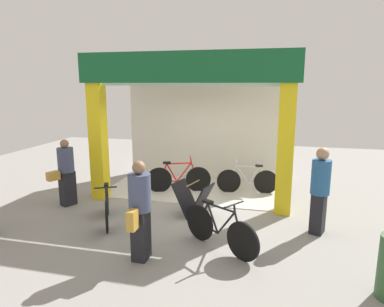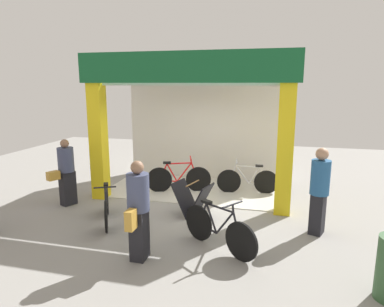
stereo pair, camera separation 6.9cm
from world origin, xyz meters
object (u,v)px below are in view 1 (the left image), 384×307
Objects in this scene: pedestrian_3 at (320,189)px; bicycle_inside_0 at (247,180)px; bicycle_parked_0 at (220,229)px; bicycle_parked_1 at (107,207)px; pedestrian_1 at (66,172)px; pedestrian_0 at (140,210)px; bicycle_inside_1 at (179,178)px; sandwich_board_sign at (193,199)px.

bicycle_inside_0 is at bearing 125.21° from pedestrian_3.
pedestrian_3 reaches higher than bicycle_parked_0.
bicycle_parked_1 is 0.89× the size of pedestrian_1.
bicycle_inside_0 is 1.00× the size of pedestrian_1.
pedestrian_1 is (-4.17, -1.95, 0.48)m from bicycle_inside_0.
bicycle_inside_0 is 0.94× the size of pedestrian_3.
pedestrian_0 is 3.49m from pedestrian_3.
bicycle_inside_1 is 3.88m from pedestrian_3.
bicycle_inside_0 reaches higher than bicycle_parked_1.
pedestrian_1 is at bearing 143.35° from pedestrian_0.
pedestrian_1 reaches higher than bicycle_parked_0.
bicycle_inside_1 is 0.98× the size of pedestrian_3.
bicycle_parked_0 is at bearing -59.80° from sandwich_board_sign.
bicycle_inside_0 reaches higher than sandwich_board_sign.
bicycle_inside_1 is at bearing 34.69° from pedestrian_1.
bicycle_inside_0 is 2.73m from pedestrian_3.
bicycle_inside_1 is 1.04× the size of pedestrian_1.
sandwich_board_sign is at bearing -118.76° from bicycle_inside_0.
pedestrian_0 is (-0.40, -2.06, 0.50)m from sandwich_board_sign.
pedestrian_3 reaches higher than pedestrian_1.
pedestrian_3 reaches higher than bicycle_inside_1.
bicycle_parked_0 is (-0.23, -3.32, 0.02)m from bicycle_inside_0.
bicycle_inside_0 is 4.26m from pedestrian_0.
bicycle_inside_0 is 0.96× the size of bicycle_inside_1.
pedestrian_3 is at bearing -2.38° from pedestrian_1.
pedestrian_1 is at bearing -154.95° from bicycle_inside_0.
bicycle_parked_1 is at bearing 135.01° from pedestrian_0.
pedestrian_3 reaches higher than bicycle_parked_1.
pedestrian_1 reaches higher than sandwich_board_sign.
pedestrian_1 is at bearing -145.31° from bicycle_inside_1.
bicycle_inside_1 is 2.88m from pedestrian_1.
bicycle_inside_1 is 1.17× the size of bicycle_parked_0.
sandwich_board_sign is at bearing 78.91° from pedestrian_0.
pedestrian_3 is at bearing -6.16° from sandwich_board_sign.
pedestrian_1 reaches higher than bicycle_inside_0.
pedestrian_0 is at bearing -149.19° from pedestrian_3.
pedestrian_0 is (-1.45, -3.97, 0.52)m from bicycle_inside_0.
pedestrian_1 is (-1.44, 0.74, 0.49)m from bicycle_parked_1.
bicycle_inside_0 is 3.83m from bicycle_parked_1.
sandwich_board_sign is (1.68, 0.79, 0.03)m from bicycle_parked_1.
pedestrian_3 reaches higher than sandwich_board_sign.
sandwich_board_sign is 0.55× the size of pedestrian_0.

